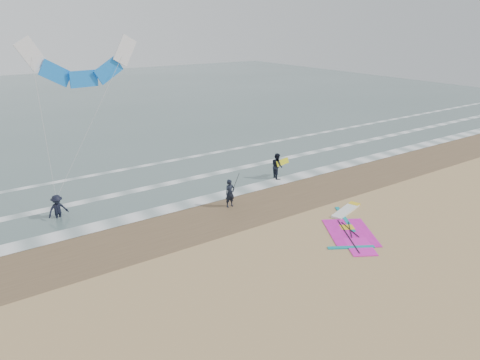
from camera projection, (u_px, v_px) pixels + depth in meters
ground at (320, 247)px, 20.62m from camera, size 120.00×120.00×0.00m
sea_water at (71, 102)px, 57.94m from camera, size 120.00×80.00×0.02m
wet_sand_band at (248, 206)px, 25.28m from camera, size 120.00×5.00×0.01m
foam_waterline at (211, 183)px, 28.73m from camera, size 120.00×9.15×0.02m
windsurf_rig at (350, 226)px, 22.67m from camera, size 5.36×5.07×0.13m
person_standing at (230, 193)px, 24.89m from camera, size 0.62×0.41×1.68m
person_walking at (277, 166)px, 29.43m from camera, size 0.87×1.01×1.81m
person_wading at (57, 204)px, 23.39m from camera, size 1.23×0.88×1.72m
held_pole at (234, 186)px, 24.91m from camera, size 0.17×0.86×1.82m
carried_kiteboard at (283, 162)px, 29.47m from camera, size 1.30×0.51×0.39m
surf_kite at (82, 66)px, 24.04m from camera, size 6.70×2.31×8.44m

